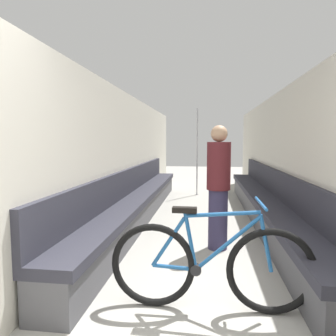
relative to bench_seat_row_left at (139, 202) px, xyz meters
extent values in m
cube|color=beige|center=(-0.25, -0.22, 0.81)|extent=(0.10, 10.65, 2.22)
cube|color=beige|center=(2.44, -0.22, 0.81)|extent=(0.10, 10.65, 2.22)
cube|color=#4C4C51|center=(0.03, 0.00, -0.12)|extent=(0.39, 6.37, 0.37)
cube|color=#2D2D38|center=(0.03, 0.00, 0.12)|extent=(0.46, 6.37, 0.10)
cube|color=#2D2D38|center=(-0.17, 0.00, 0.38)|extent=(0.07, 6.37, 0.43)
cube|color=#4C4C51|center=(2.16, 0.00, -0.12)|extent=(0.39, 6.37, 0.37)
cube|color=#2D2D38|center=(2.16, 0.00, 0.12)|extent=(0.46, 6.37, 0.10)
cube|color=#2D2D38|center=(2.35, 0.00, 0.38)|extent=(0.07, 6.37, 0.43)
torus|color=black|center=(0.75, -2.74, 0.05)|extent=(0.71, 0.06, 0.71)
torus|color=black|center=(1.71, -2.74, 0.05)|extent=(0.71, 0.06, 0.71)
cylinder|color=#1E5693|center=(0.93, -2.74, 0.04)|extent=(0.36, 0.03, 0.05)
cylinder|color=#1E5693|center=(0.89, -2.74, 0.26)|extent=(0.29, 0.03, 0.43)
cylinder|color=#1E5693|center=(1.07, -2.74, 0.28)|extent=(0.13, 0.03, 0.50)
cylinder|color=#1E5693|center=(1.36, -2.74, 0.26)|extent=(0.52, 0.03, 0.48)
cylinder|color=#1E5693|center=(1.32, -2.74, 0.50)|extent=(0.60, 0.03, 0.08)
cylinder|color=#1E5693|center=(1.66, -2.74, 0.28)|extent=(0.13, 0.03, 0.47)
cylinder|color=black|center=(1.11, -2.74, 0.03)|extent=(0.09, 0.06, 0.09)
cube|color=black|center=(1.02, -2.74, 0.53)|extent=(0.20, 0.07, 0.04)
cylinder|color=#1E5693|center=(1.62, -2.74, 0.60)|extent=(0.02, 0.46, 0.02)
cylinder|color=gray|center=(0.94, 2.54, -0.30)|extent=(0.08, 0.08, 0.01)
cylinder|color=silver|center=(0.94, 2.54, 0.80)|extent=(0.04, 0.04, 2.20)
cylinder|color=#332D4C|center=(1.34, -1.30, 0.08)|extent=(0.25, 0.25, 0.77)
cylinder|color=#5B1E23|center=(1.34, -1.30, 0.77)|extent=(0.30, 0.30, 0.60)
sphere|color=tan|center=(1.34, -1.30, 1.18)|extent=(0.21, 0.21, 0.21)
camera|label=1|loc=(1.19, -5.12, 1.09)|focal=32.00mm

